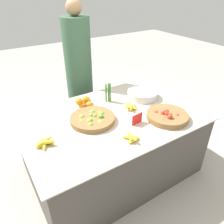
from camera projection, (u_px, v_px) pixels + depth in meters
The scene contains 12 objects.
ground_plane at pixel (112, 168), 2.51m from camera, with size 12.00×12.00×0.00m, color #ADA599.
market_table at pixel (112, 144), 2.33m from camera, with size 1.75×1.17×0.71m.
lime_bowl at pixel (93, 119), 2.06m from camera, with size 0.42×0.42×0.08m.
tomato_basket at pixel (167, 116), 2.10m from camera, with size 0.40×0.40×0.09m.
orange_pile at pixel (84, 102), 2.30m from camera, with size 0.20×0.19×0.13m.
metal_bowl at pixel (142, 94), 2.47m from camera, with size 0.33×0.33×0.08m.
price_sign at pixel (137, 119), 2.01m from camera, with size 0.12×0.02×0.10m.
veg_bundle at pixel (108, 93), 2.36m from camera, with size 0.07×0.04×0.21m.
banana_bunch_back_center at pixel (45, 143), 1.76m from camera, with size 0.16×0.17×0.05m.
banana_bunch_front_right at pixel (132, 138), 1.81m from camera, with size 0.14×0.15×0.06m.
banana_bunch_middle_right at pixel (131, 107), 2.26m from camera, with size 0.17×0.17×0.06m.
vendor_person at pixel (79, 76), 2.84m from camera, with size 0.34×0.34×1.70m.
Camera 1 is at (-0.97, -1.53, 1.86)m, focal length 35.00 mm.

